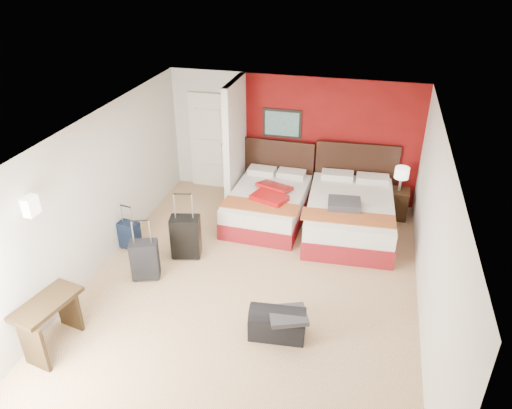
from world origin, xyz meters
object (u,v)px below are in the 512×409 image
(bed_right, at_px, (349,216))
(nightstand, at_px, (397,204))
(suitcase_black, at_px, (186,238))
(suitcase_navy, at_px, (130,236))
(desk, at_px, (52,324))
(red_suitcase_open, at_px, (272,193))
(table_lamp, at_px, (401,179))
(suitcase_charcoal, at_px, (145,261))
(duffel_bag, at_px, (277,324))
(bed_left, at_px, (268,206))

(bed_right, bearing_deg, nightstand, 40.07)
(suitcase_black, distance_m, suitcase_navy, 1.04)
(nightstand, xyz_separation_m, desk, (-4.36, -4.63, 0.09))
(nightstand, relative_size, suitcase_navy, 1.19)
(red_suitcase_open, xyz_separation_m, suitcase_navy, (-2.19, -1.46, -0.40))
(table_lamp, height_order, desk, table_lamp)
(suitcase_charcoal, xyz_separation_m, duffel_bag, (2.28, -0.74, -0.12))
(bed_right, height_order, nightstand, bed_right)
(duffel_bag, bearing_deg, red_suitcase_open, 98.99)
(table_lamp, relative_size, suitcase_black, 0.65)
(suitcase_charcoal, height_order, duffel_bag, suitcase_charcoal)
(suitcase_black, height_order, desk, desk)
(table_lamp, xyz_separation_m, suitcase_navy, (-4.48, -2.27, -0.56))
(red_suitcase_open, bearing_deg, suitcase_navy, -126.82)
(table_lamp, xyz_separation_m, suitcase_charcoal, (-3.84, -2.97, -0.49))
(bed_left, relative_size, table_lamp, 4.12)
(bed_left, xyz_separation_m, suitcase_black, (-1.05, -1.55, 0.07))
(desk, bearing_deg, bed_left, 74.67)
(nightstand, xyz_separation_m, table_lamp, (0.00, 0.00, 0.52))
(suitcase_charcoal, bearing_deg, suitcase_black, 41.05)
(suitcase_charcoal, xyz_separation_m, suitcase_navy, (-0.63, 0.71, -0.08))
(bed_right, distance_m, nightstand, 1.16)
(suitcase_charcoal, distance_m, desk, 1.74)
(bed_left, bearing_deg, desk, -114.80)
(bed_right, distance_m, suitcase_charcoal, 3.71)
(red_suitcase_open, height_order, nightstand, red_suitcase_open)
(bed_right, height_order, duffel_bag, bed_right)
(suitcase_navy, bearing_deg, nightstand, 36.62)
(red_suitcase_open, xyz_separation_m, suitcase_charcoal, (-1.55, -2.17, -0.32))
(nightstand, bearing_deg, table_lamp, 0.00)
(duffel_bag, bearing_deg, table_lamp, 62.18)
(suitcase_navy, bearing_deg, duffel_bag, -16.73)
(bed_left, xyz_separation_m, table_lamp, (2.39, 0.70, 0.51))
(red_suitcase_open, xyz_separation_m, table_lamp, (2.29, 0.80, 0.17))
(red_suitcase_open, height_order, table_lamp, table_lamp)
(red_suitcase_open, bearing_deg, duffel_bag, -56.61)
(table_lamp, relative_size, desk, 0.53)
(bed_left, distance_m, suitcase_charcoal, 2.70)
(duffel_bag, bearing_deg, desk, -166.93)
(nightstand, bearing_deg, duffel_bag, -109.92)
(suitcase_charcoal, bearing_deg, bed_left, 37.63)
(bed_right, relative_size, suitcase_charcoal, 3.46)
(bed_left, height_order, desk, desk)
(suitcase_navy, bearing_deg, bed_left, 46.64)
(bed_right, bearing_deg, table_lamp, 40.07)
(suitcase_black, relative_size, suitcase_charcoal, 1.14)
(red_suitcase_open, height_order, suitcase_navy, red_suitcase_open)
(table_lamp, distance_m, duffel_bag, 4.08)
(suitcase_charcoal, xyz_separation_m, desk, (-0.52, -1.66, 0.05))
(suitcase_black, distance_m, suitcase_charcoal, 0.83)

